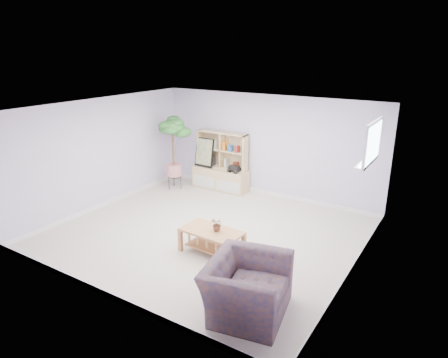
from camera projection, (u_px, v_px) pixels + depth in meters
The scene contains 14 objects.
floor at pixel (208, 233), 7.70m from camera, with size 5.50×5.00×0.01m, color beige.
ceiling at pixel (206, 108), 6.95m from camera, with size 5.50×5.00×0.01m, color white.
walls at pixel (207, 174), 7.32m from camera, with size 5.51×5.01×2.40m.
baseboard at pixel (208, 230), 7.69m from camera, with size 5.50×5.00×0.10m, color white, non-canonical shape.
window at pixel (373, 143), 6.17m from camera, with size 0.10×0.98×0.68m, color white, non-canonical shape.
window_sill at pixel (367, 162), 6.31m from camera, with size 0.14×1.00×0.04m, color white.
storage_unit at pixel (220, 161), 9.85m from camera, with size 1.44×0.49×1.44m, color tan, non-canonical shape.
poster at pixel (204, 153), 9.96m from camera, with size 0.52×0.12×0.72m, color yellow, non-canonical shape.
toy_truck at pixel (234, 169), 9.58m from camera, with size 0.34×0.24×0.18m, color black, non-canonical shape.
coffee_table at pixel (212, 242), 6.88m from camera, with size 1.05×0.58×0.43m, color #B37654, non-canonical shape.
table_plant at pixel (217, 225), 6.75m from camera, with size 0.22×0.19×0.24m, color #195616.
floor_tree at pixel (173, 153), 9.85m from camera, with size 0.67×0.67×1.82m, color #256D27, non-canonical shape.
armchair at pixel (247, 284), 5.28m from camera, with size 1.16×1.01×0.86m, color navy.
sill_plant at pixel (372, 149), 6.50m from camera, with size 0.13×0.11×0.24m, color #256D27.
Camera 1 is at (3.99, -5.74, 3.41)m, focal length 32.00 mm.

